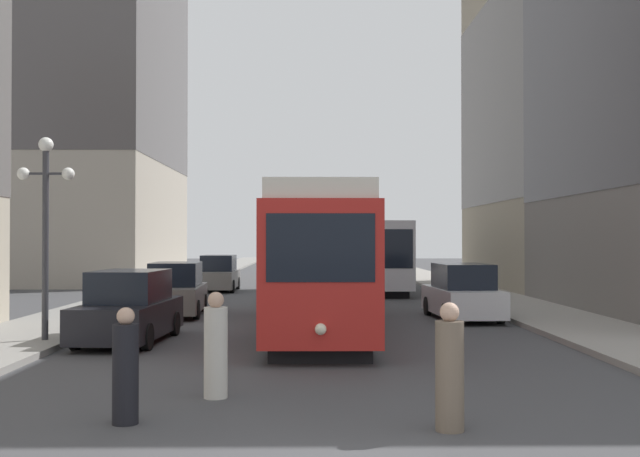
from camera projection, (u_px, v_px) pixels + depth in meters
sidewalk_left at (187, 281)px, 47.75m from camera, size 3.21×120.00×0.15m
sidewalk_right at (437, 281)px, 47.98m from camera, size 3.21×120.00×0.15m
streetcar at (318, 257)px, 22.77m from camera, size 2.70×14.26×3.89m
transit_bus at (370, 252)px, 40.23m from camera, size 3.02×13.05×3.45m
parked_car_left_near at (176, 291)px, 26.74m from camera, size 2.05×4.60×1.82m
parked_car_left_mid at (129, 309)px, 19.78m from camera, size 2.08×4.70×1.82m
parked_car_right_far at (462, 294)px, 25.40m from camera, size 2.05×4.66×1.82m
parked_car_left_far at (219, 274)px, 39.46m from camera, size 1.91×4.46×1.82m
pedestrian_crossing_near at (126, 370)px, 10.99m from camera, size 0.37×0.37×1.65m
pedestrian_crossing_far at (216, 348)px, 12.80m from camera, size 0.39×0.39×1.74m
pedestrian_on_sidewalk at (450, 371)px, 10.60m from camera, size 0.39×0.39×1.75m
lamp_post_left_near at (46, 205)px, 19.12m from camera, size 1.41×0.36×4.98m
building_left_corner at (72, 39)px, 49.49m from camera, size 12.56×17.96×29.81m
building_right_corner at (636, 105)px, 39.80m from camera, size 15.07×17.96×18.51m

